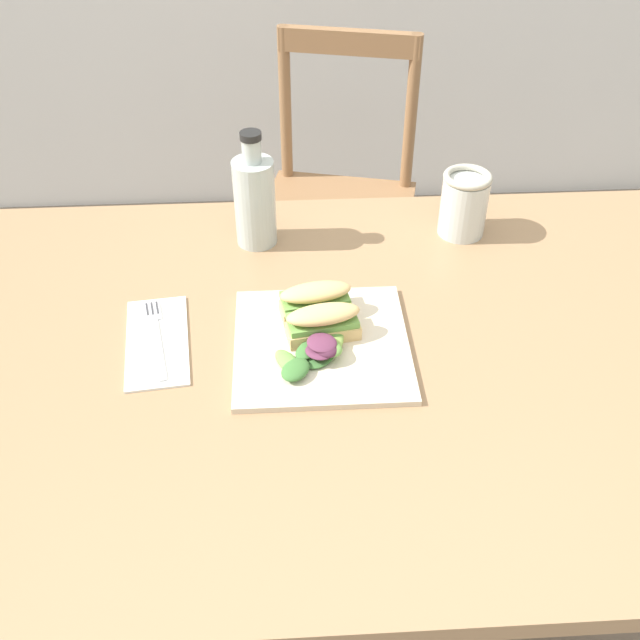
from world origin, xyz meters
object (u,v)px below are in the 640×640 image
Objects in this scene: sandwich_half_back at (316,300)px; fork_on_napkin at (156,333)px; bottle_cold_brew at (255,205)px; mason_jar_iced_tea at (464,207)px; sandwich_half_front at (323,322)px; dining_table at (320,404)px; chair_wooden_far at (338,205)px; plate_lunch at (321,344)px.

sandwich_half_back is 0.25m from fork_on_napkin.
fork_on_napkin is at bearing -121.37° from bottle_cold_brew.
mason_jar_iced_tea is (0.38, 0.01, -0.02)m from bottle_cold_brew.
dining_table is at bearing -105.23° from sandwich_half_front.
sandwich_half_back reaches higher than dining_table.
chair_wooden_far is 7.23× the size of mason_jar_iced_tea.
fork_on_napkin is 0.59m from mason_jar_iced_tea.
dining_table is at bearing -88.50° from sandwich_half_back.
plate_lunch is 0.32m from bottle_cold_brew.
sandwich_half_back is at bearing 6.08° from fork_on_napkin.
plate_lunch reaches higher than dining_table.
mason_jar_iced_tea reaches higher than dining_table.
mason_jar_iced_tea is (0.28, 0.30, 0.05)m from plate_lunch.
sandwich_half_back is 0.25m from bottle_cold_brew.
dining_table is 11.62× the size of mason_jar_iced_tea.
chair_wooden_far is 7.34× the size of sandwich_half_back.
sandwich_half_front is 0.98× the size of mason_jar_iced_tea.
bottle_cold_brew is at bearing -108.26° from chair_wooden_far.
sandwich_half_front is (0.00, 0.01, 0.03)m from plate_lunch.
fork_on_napkin is at bearing -112.44° from chair_wooden_far.
dining_table is 6.56× the size of bottle_cold_brew.
sandwich_half_front reaches higher than plate_lunch.
sandwich_half_front is at bearing -81.33° from sandwich_half_back.
fork_on_napkin is 0.31m from bottle_cold_brew.
sandwich_half_back is (-0.00, 0.08, 0.15)m from dining_table.
chair_wooden_far reaches higher than fork_on_napkin.
chair_wooden_far reaches higher than plate_lunch.
mason_jar_iced_tea is (0.28, 0.24, 0.02)m from sandwich_half_back.
plate_lunch is at bearing -9.25° from fork_on_napkin.
bottle_cold_brew is at bearing 58.63° from fork_on_napkin.
sandwich_half_front is 0.64× the size of fork_on_napkin.
mason_jar_iced_tea reaches higher than fork_on_napkin.
chair_wooden_far is 0.97m from fork_on_napkin.
bottle_cold_brew is (-0.09, 0.23, 0.04)m from sandwich_half_back.
chair_wooden_far is 0.95m from plate_lunch.
sandwich_half_front is 0.30m from bottle_cold_brew.
sandwich_half_front reaches higher than fork_on_napkin.
sandwich_half_front is at bearing 74.77° from dining_table.
plate_lunch is (-0.10, -0.90, 0.30)m from chair_wooden_far.
bottle_cold_brew is 0.38m from mason_jar_iced_tea.
plate_lunch is at bearing 71.49° from dining_table.
bottle_cold_brew reaches higher than sandwich_half_front.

